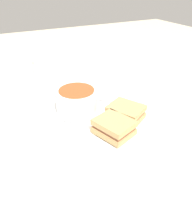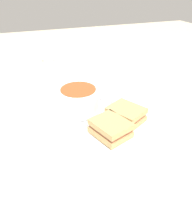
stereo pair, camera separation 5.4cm
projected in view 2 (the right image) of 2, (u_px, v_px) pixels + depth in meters
The scene contains 8 objects.
ground_plane at pixel (96, 125), 0.56m from camera, with size 2.40×2.40×0.00m, color beige.
plate at pixel (96, 121), 0.56m from camera, with size 0.32×0.32×0.02m.
soup_bowl at pixel (79, 100), 0.56m from camera, with size 0.11×0.11×0.06m.
spoon at pixel (98, 97), 0.63m from camera, with size 0.09×0.08×0.01m.
sandwich_half_near at pixel (111, 128), 0.48m from camera, with size 0.10×0.09×0.03m.
sandwich_half_far at pixel (126, 114), 0.53m from camera, with size 0.10×0.10×0.03m.
salt_shaker at pixel (50, 72), 0.74m from camera, with size 0.04×0.04×0.10m.
menu_sheet at pixel (75, 75), 0.84m from camera, with size 0.26×0.32×0.00m.
Camera 2 is at (0.43, -0.16, 0.33)m, focal length 35.00 mm.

